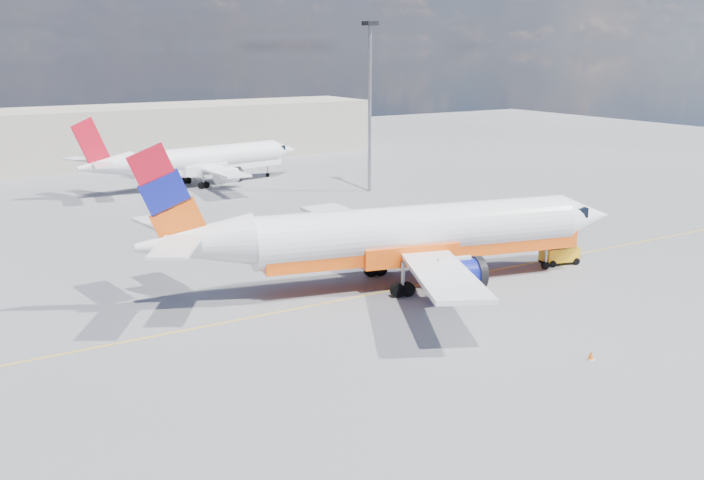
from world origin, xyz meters
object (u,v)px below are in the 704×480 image
second_jet (200,161)px  traffic_cone (591,355)px  main_jet (402,235)px  gse_tug (558,252)px

second_jet → traffic_cone: 63.15m
main_jet → second_jet: bearing=98.9°
gse_tug → traffic_cone: gse_tug is taller
main_jet → second_jet: (2.93, 46.40, -0.60)m
main_jet → gse_tug: main_jet is taller
second_jet → traffic_cone: second_jet is taller
main_jet → traffic_cone: bearing=-75.0°
second_jet → gse_tug: second_jet is taller
main_jet → traffic_cone: (0.72, -16.66, -3.37)m
main_jet → traffic_cone: main_jet is taller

